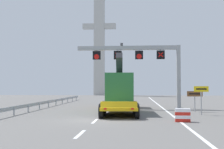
{
  "coord_description": "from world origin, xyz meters",
  "views": [
    {
      "loc": [
        3.08,
        -20.48,
        2.43
      ],
      "look_at": [
        0.79,
        8.91,
        3.62
      ],
      "focal_mm": 46.22,
      "sensor_mm": 36.0,
      "label": 1
    }
  ],
  "objects_px": {
    "overhead_lane_gantry": "(142,58)",
    "crash_barrier_striped": "(183,115)",
    "exit_sign_yellow": "(201,94)",
    "heavy_haul_truck_yellow": "(120,91)",
    "tourist_info_sign_brown": "(195,96)",
    "bridge_pylon_distant": "(99,38)"
  },
  "relations": [
    {
      "from": "overhead_lane_gantry",
      "to": "crash_barrier_striped",
      "type": "xyz_separation_m",
      "value": [
        2.42,
        -11.74,
        -5.12
      ]
    },
    {
      "from": "exit_sign_yellow",
      "to": "crash_barrier_striped",
      "type": "bearing_deg",
      "value": -115.6
    },
    {
      "from": "heavy_haul_truck_yellow",
      "to": "crash_barrier_striped",
      "type": "relative_size",
      "value": 13.63
    },
    {
      "from": "overhead_lane_gantry",
      "to": "exit_sign_yellow",
      "type": "relative_size",
      "value": 4.77
    },
    {
      "from": "heavy_haul_truck_yellow",
      "to": "tourist_info_sign_brown",
      "type": "xyz_separation_m",
      "value": [
        7.2,
        -1.05,
        -0.51
      ]
    },
    {
      "from": "exit_sign_yellow",
      "to": "tourist_info_sign_brown",
      "type": "distance_m",
      "value": 2.91
    },
    {
      "from": "exit_sign_yellow",
      "to": "crash_barrier_striped",
      "type": "distance_m",
      "value": 5.7
    },
    {
      "from": "overhead_lane_gantry",
      "to": "bridge_pylon_distant",
      "type": "distance_m",
      "value": 47.6
    },
    {
      "from": "heavy_haul_truck_yellow",
      "to": "exit_sign_yellow",
      "type": "relative_size",
      "value": 5.83
    },
    {
      "from": "overhead_lane_gantry",
      "to": "bridge_pylon_distant",
      "type": "xyz_separation_m",
      "value": [
        -10.33,
        45.4,
        9.88
      ]
    },
    {
      "from": "exit_sign_yellow",
      "to": "heavy_haul_truck_yellow",
      "type": "bearing_deg",
      "value": 151.07
    },
    {
      "from": "heavy_haul_truck_yellow",
      "to": "crash_barrier_striped",
      "type": "xyz_separation_m",
      "value": [
        4.76,
        -8.94,
        -1.54
      ]
    },
    {
      "from": "tourist_info_sign_brown",
      "to": "crash_barrier_striped",
      "type": "bearing_deg",
      "value": -107.24
    },
    {
      "from": "tourist_info_sign_brown",
      "to": "crash_barrier_striped",
      "type": "relative_size",
      "value": 1.88
    },
    {
      "from": "bridge_pylon_distant",
      "to": "tourist_info_sign_brown",
      "type": "bearing_deg",
      "value": -72.86
    },
    {
      "from": "overhead_lane_gantry",
      "to": "heavy_haul_truck_yellow",
      "type": "relative_size",
      "value": 0.82
    },
    {
      "from": "exit_sign_yellow",
      "to": "bridge_pylon_distant",
      "type": "bearing_deg",
      "value": 106.18
    },
    {
      "from": "crash_barrier_striped",
      "to": "bridge_pylon_distant",
      "type": "xyz_separation_m",
      "value": [
        -12.74,
        57.14,
        15.0
      ]
    },
    {
      "from": "heavy_haul_truck_yellow",
      "to": "crash_barrier_striped",
      "type": "distance_m",
      "value": 10.24
    },
    {
      "from": "tourist_info_sign_brown",
      "to": "bridge_pylon_distant",
      "type": "bearing_deg",
      "value": 107.14
    },
    {
      "from": "bridge_pylon_distant",
      "to": "heavy_haul_truck_yellow",
      "type": "bearing_deg",
      "value": -80.59
    },
    {
      "from": "tourist_info_sign_brown",
      "to": "exit_sign_yellow",
      "type": "bearing_deg",
      "value": -91.13
    }
  ]
}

